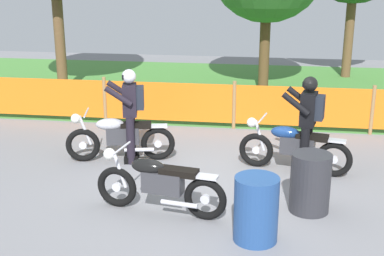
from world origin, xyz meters
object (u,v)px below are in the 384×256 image
at_px(motorcycle_trailing, 120,137).
at_px(motorcycle_third, 159,183).
at_px(rider_lead, 308,120).
at_px(spare_drum, 310,183).
at_px(oil_drum, 256,209).
at_px(motorcycle_lead, 294,147).
at_px(rider_trailing, 131,110).

relative_size(motorcycle_trailing, motorcycle_third, 0.99).
xyz_separation_m(rider_lead, spare_drum, (-0.03, -1.47, -0.51)).
xyz_separation_m(motorcycle_third, rider_lead, (2.18, 1.85, 0.50)).
distance_m(motorcycle_third, oil_drum, 1.53).
distance_m(motorcycle_trailing, motorcycle_third, 2.27).
xyz_separation_m(motorcycle_lead, spare_drum, (0.18, -1.51, -0.01)).
relative_size(rider_lead, oil_drum, 1.92).
relative_size(rider_trailing, spare_drum, 1.92).
bearing_deg(motorcycle_third, oil_drum, 166.78).
bearing_deg(rider_trailing, motorcycle_third, 102.86).
bearing_deg(motorcycle_lead, motorcycle_trailing, 10.77).
bearing_deg(oil_drum, rider_trailing, 131.63).
distance_m(motorcycle_third, rider_trailing, 2.26).
relative_size(motorcycle_third, spare_drum, 2.25).
relative_size(motorcycle_trailing, rider_trailing, 1.16).
xyz_separation_m(motorcycle_lead, rider_trailing, (-2.89, 0.12, 0.50)).
bearing_deg(motorcycle_third, motorcycle_lead, -126.44).
relative_size(motorcycle_trailing, spare_drum, 2.22).
bearing_deg(spare_drum, motorcycle_trailing, 154.11).
distance_m(rider_lead, spare_drum, 1.56).
relative_size(rider_lead, spare_drum, 1.92).
bearing_deg(oil_drum, spare_drum, 52.35).
relative_size(motorcycle_third, rider_trailing, 1.17).
xyz_separation_m(motorcycle_lead, motorcycle_third, (-1.97, -1.89, 0.01)).
height_order(motorcycle_trailing, spare_drum, motorcycle_trailing).
bearing_deg(rider_trailing, motorcycle_trailing, 0.51).
height_order(motorcycle_lead, oil_drum, motorcycle_lead).
bearing_deg(motorcycle_third, rider_trailing, -55.71).
distance_m(rider_lead, rider_trailing, 3.10).
bearing_deg(rider_lead, motorcycle_third, 52.43).
bearing_deg(motorcycle_trailing, oil_drum, 123.01).
distance_m(motorcycle_lead, oil_drum, 2.55).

